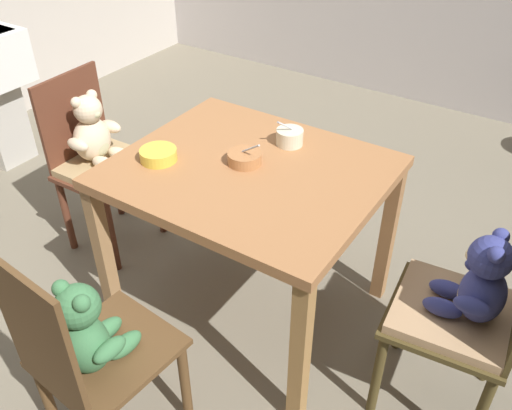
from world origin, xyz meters
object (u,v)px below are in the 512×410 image
Objects in this scene: porridge_bowl_yellow_near_left at (158,155)px; dining_table at (249,188)px; teddy_chair_near_left at (97,150)px; porridge_bowl_terracotta_center at (245,158)px; porridge_bowl_cream_far_center at (290,137)px; teddy_chair_near_front at (88,344)px; teddy_chair_near_right at (472,302)px.

dining_table is at bearing 24.00° from porridge_bowl_yellow_near_left.
dining_table is 0.89m from teddy_chair_near_left.
porridge_bowl_cream_far_center is at bearing 72.51° from porridge_bowl_terracotta_center.
porridge_bowl_yellow_near_left is at bearing 27.79° from teddy_chair_near_front.
teddy_chair_near_left is 0.98m from porridge_bowl_cream_far_center.
teddy_chair_near_right is at bearing -1.92° from porridge_bowl_terracotta_center.
porridge_bowl_terracotta_center is at bearing 29.12° from porridge_bowl_yellow_near_left.
teddy_chair_near_front is 1.19m from teddy_chair_near_left.
dining_table is 0.37m from porridge_bowl_yellow_near_left.
teddy_chair_near_front is 6.34× the size of porridge_bowl_yellow_near_left.
porridge_bowl_cream_far_center is (-0.85, 0.25, 0.25)m from teddy_chair_near_right.
porridge_bowl_yellow_near_left is (-0.29, -0.16, -0.00)m from porridge_bowl_terracotta_center.
teddy_chair_near_left reaches higher than porridge_bowl_cream_far_center.
porridge_bowl_terracotta_center is (-0.03, 0.02, 0.12)m from dining_table.
dining_table is 0.84m from teddy_chair_near_front.
porridge_bowl_cream_far_center is at bearing 80.97° from dining_table.
teddy_chair_near_front is 0.78m from porridge_bowl_yellow_near_left.
teddy_chair_near_front reaches higher than porridge_bowl_terracotta_center.
teddy_chair_near_left is 6.10× the size of porridge_bowl_yellow_near_left.
teddy_chair_near_left is (-0.88, 0.02, -0.11)m from dining_table.
porridge_bowl_yellow_near_left is (-0.36, -0.39, -0.01)m from porridge_bowl_cream_far_center.
teddy_chair_near_right is at bearing -16.56° from porridge_bowl_cream_far_center.
teddy_chair_near_left is at bearing -179.93° from porridge_bowl_terracotta_center.
porridge_bowl_yellow_near_left is (-1.21, -0.13, 0.24)m from teddy_chair_near_right.
teddy_chair_near_left is at bearing -6.51° from teddy_chair_near_right.
teddy_chair_near_right is 7.64× the size of porridge_bowl_cream_far_center.
porridge_bowl_cream_far_center is at bearing -22.11° from teddy_chair_near_right.
teddy_chair_near_right reaches higher than porridge_bowl_cream_far_center.
teddy_chair_near_left is at bearing -166.39° from porridge_bowl_cream_far_center.
teddy_chair_near_front is at bearing 35.67° from teddy_chair_near_right.
teddy_chair_near_front is (-0.04, -0.83, -0.12)m from dining_table.
porridge_bowl_yellow_near_left is at bearing -156.00° from dining_table.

